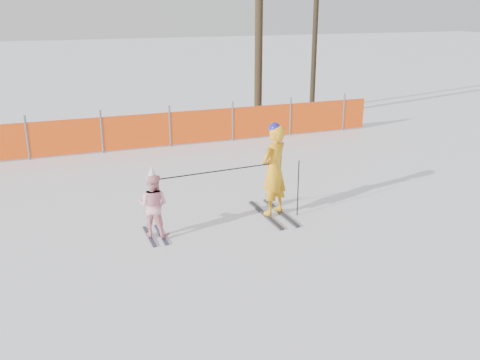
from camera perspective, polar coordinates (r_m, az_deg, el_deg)
name	(u,v)px	position (r m, az deg, el deg)	size (l,w,h in m)	color
ground	(250,240)	(9.85, 1.05, -6.39)	(120.00, 120.00, 0.00)	white
adult	(274,170)	(10.67, 3.64, 1.08)	(0.80, 1.58, 1.93)	black
child	(153,205)	(9.88, -9.22, -2.61)	(0.73, 0.94, 1.37)	black
ski_poles	(245,177)	(10.32, 0.56, 0.28)	(2.83, 0.21, 1.16)	black
safety_fence	(115,133)	(15.91, -13.24, 4.90)	(16.81, 0.06, 1.25)	#595960
tree_trunks	(280,38)	(19.79, 4.24, 14.86)	(3.32, 1.90, 6.05)	#312515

